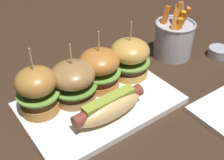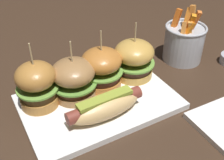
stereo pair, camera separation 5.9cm
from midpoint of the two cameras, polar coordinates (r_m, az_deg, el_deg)
name	(u,v)px [view 2 (the right image)]	position (r m, az deg, el deg)	size (l,w,h in m)	color
ground_plane	(99,104)	(0.61, 0.12, -5.09)	(3.00, 3.00, 0.00)	#382619
platter_main	(99,102)	(0.60, 0.12, -4.59)	(0.32, 0.21, 0.01)	white
hot_dog	(105,106)	(0.55, 1.68, -5.41)	(0.16, 0.06, 0.05)	tan
slider_far_left	(37,85)	(0.57, -12.17, -1.02)	(0.09, 0.09, 0.14)	#B17634
slider_center_left	(74,78)	(0.59, -4.95, 0.21)	(0.10, 0.10, 0.13)	#9C6F40
slider_center_right	(102,68)	(0.62, 0.62, 2.45)	(0.09, 0.09, 0.13)	#BA702D
slider_far_right	(134,59)	(0.65, 7.08, 4.23)	(0.10, 0.10, 0.13)	gold
fries_bucket	(184,42)	(0.77, 16.54, 7.34)	(0.11, 0.11, 0.15)	#B7BABF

